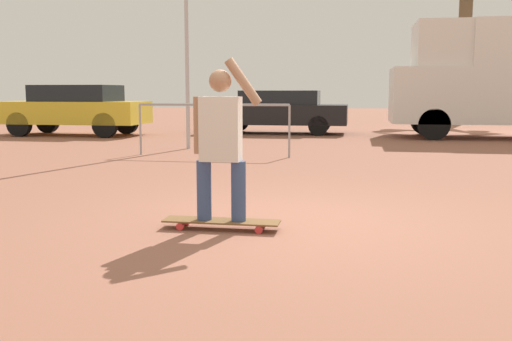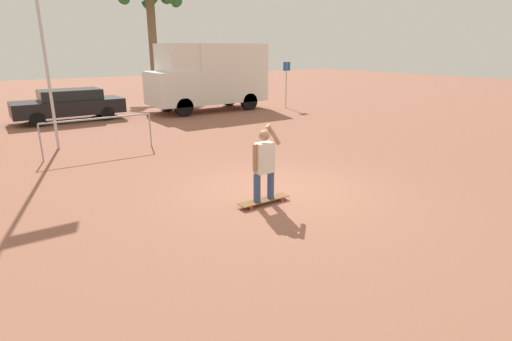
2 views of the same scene
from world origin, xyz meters
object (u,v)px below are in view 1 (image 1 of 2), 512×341
Objects in this scene: parked_car_black at (278,111)px; camper_van at (503,75)px; skateboard at (221,222)px; person_skateboarder at (221,138)px; parked_car_yellow at (75,108)px.

camper_van is at bearing -6.97° from parked_car_black.
skateboard is at bearing -84.72° from parked_car_black.
skateboard is at bearing 0.00° from person_skateboarder.
person_skateboarder is at bearing -56.83° from parked_car_yellow.
person_skateboarder reaches higher than parked_car_yellow.
person_skateboarder is 12.98m from parked_car_yellow.
camper_van is 1.35× the size of parked_car_yellow.
parked_car_black is at bearing 95.28° from person_skateboarder.
skateboard is 0.26× the size of parked_car_black.
skateboard is at bearing -56.82° from parked_car_yellow.
person_skateboarder is 13.04m from camper_van.
parked_car_black is at bearing 95.28° from skateboard.
parked_car_black is (-1.17, 12.67, -0.17)m from person_skateboarder.
parked_car_black is 1.02× the size of parked_car_yellow.
skateboard is 0.26× the size of parked_car_yellow.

